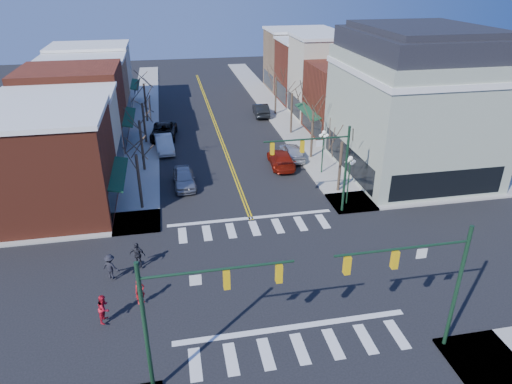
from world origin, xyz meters
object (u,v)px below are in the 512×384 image
victorian_corner (414,102)px  pedestrian_dark_b (110,267)px  lamppost_midblock (323,145)px  car_left_near (184,178)px  car_right_far (261,110)px  pedestrian_red_b (104,308)px  pedestrian_red_a (140,291)px  car_left_far (164,131)px  pedestrian_dark_a (137,255)px  car_right_mid (292,151)px  car_right_near (281,159)px  car_left_mid (164,144)px  lamppost_corner (349,172)px

victorian_corner → pedestrian_dark_b: (-26.50, -12.81, -5.66)m
lamppost_midblock → car_left_near: lamppost_midblock is taller
car_right_far → pedestrian_red_b: (-16.40, -37.08, 0.18)m
lamppost_midblock → pedestrian_red_a: size_ratio=2.69×
car_left_far → pedestrian_dark_a: pedestrian_dark_a is taller
pedestrian_red_b → pedestrian_dark_b: pedestrian_red_b is taller
lamppost_midblock → car_right_mid: bearing=113.2°
car_left_far → car_right_near: bearing=-37.3°
car_left_mid → car_left_near: bearing=-84.9°
victorian_corner → lamppost_corner: bearing=-144.1°
lamppost_corner → lamppost_midblock: size_ratio=1.00×
pedestrian_red_b → car_right_far: bearing=-9.2°
car_left_near → car_right_mid: car_right_mid is taller
pedestrian_dark_a → car_left_near: bearing=92.6°
pedestrian_dark_b → car_right_near: bearing=-106.5°
pedestrian_red_a → lamppost_midblock: bearing=15.8°
lamppost_corner → pedestrian_dark_b: lamppost_corner is taller
lamppost_corner → car_left_near: size_ratio=0.93×
car_left_near → pedestrian_dark_a: pedestrian_dark_a is taller
lamppost_midblock → car_left_mid: (-14.60, 9.00, -2.13)m
pedestrian_dark_a → pedestrian_red_a: bearing=-66.6°
pedestrian_red_a → car_right_near: bearing=26.3°
car_right_near → pedestrian_red_b: pedestrian_red_b is taller
car_left_near → pedestrian_red_a: (-3.33, -15.80, 0.16)m
lamppost_midblock → pedestrian_dark_a: size_ratio=2.45×
car_left_near → car_right_far: size_ratio=0.94×
car_right_near → pedestrian_dark_a: bearing=51.5°
pedestrian_red_a → pedestrian_red_b: (-1.87, -1.15, 0.05)m
lamppost_corner → pedestrian_red_a: lamppost_corner is taller
lamppost_corner → car_left_near: lamppost_corner is taller
car_left_far → pedestrian_red_b: pedestrian_red_b is taller
car_right_far → pedestrian_dark_a: (-14.80, -32.18, 0.21)m
car_right_mid → pedestrian_dark_b: size_ratio=2.82×
car_left_mid → pedestrian_dark_b: 22.59m
pedestrian_red_a → pedestrian_dark_b: bearing=95.1°
victorian_corner → car_right_far: (-10.10, 20.34, -5.83)m
victorian_corner → car_left_near: 22.09m
car_left_far → pedestrian_dark_b: (-3.60, -26.55, 0.18)m
car_right_mid → pedestrian_dark_a: bearing=49.3°
pedestrian_dark_a → lamppost_midblock: bearing=55.9°
victorian_corner → pedestrian_red_b: bearing=-147.7°
lamppost_midblock → car_left_mid: bearing=148.4°
car_left_near → car_left_far: (-1.60, 13.53, 0.02)m
lamppost_midblock → car_right_mid: lamppost_midblock is taller
victorian_corner → pedestrian_red_a: bearing=-147.7°
pedestrian_red_a → pedestrian_dark_a: size_ratio=0.91×
lamppost_corner → pedestrian_dark_a: 17.70m
lamppost_corner → car_left_near: bearing=154.5°
lamppost_midblock → pedestrian_dark_b: (-18.20, -13.31, -1.96)m
pedestrian_dark_a → victorian_corner: bearing=44.7°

